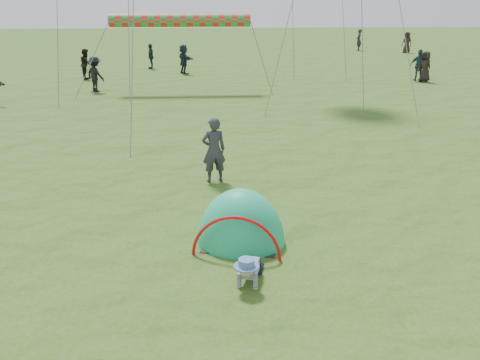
{
  "coord_description": "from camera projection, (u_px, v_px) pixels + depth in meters",
  "views": [
    {
      "loc": [
        -1.32,
        -8.24,
        4.69
      ],
      "look_at": [
        -0.67,
        2.26,
        1.0
      ],
      "focal_mm": 40.0,
      "sensor_mm": 36.0,
      "label": 1
    }
  ],
  "objects": [
    {
      "name": "popup_tent",
      "position": [
        241.0,
        243.0,
        10.61
      ],
      "size": [
        2.0,
        1.76,
        2.25
      ],
      "primitive_type": "ellipsoid",
      "rotation": [
        0.0,
        0.0,
        -0.21
      ],
      "color": "teal",
      "rests_on": "ground"
    },
    {
      "name": "rainbow_tube_kite",
      "position": [
        180.0,
        20.0,
        25.88
      ],
      "size": [
        6.81,
        0.64,
        0.64
      ],
      "primitive_type": "cylinder",
      "rotation": [
        0.0,
        1.57,
        0.0
      ],
      "color": "red"
    },
    {
      "name": "crowd_person_3",
      "position": [
        95.0,
        74.0,
        26.53
      ],
      "size": [
        1.26,
        1.21,
        1.72
      ],
      "primitive_type": "imported",
      "rotation": [
        0.0,
        0.0,
        2.44
      ],
      "color": "black",
      "rests_on": "ground"
    },
    {
      "name": "crowd_person_8",
      "position": [
        419.0,
        65.0,
        29.7
      ],
      "size": [
        1.07,
        0.55,
        1.74
      ],
      "primitive_type": "imported",
      "rotation": [
        0.0,
        0.0,
        3.02
      ],
      "color": "#293A49",
      "rests_on": "ground"
    },
    {
      "name": "crowd_person_0",
      "position": [
        359.0,
        40.0,
        45.5
      ],
      "size": [
        0.63,
        0.76,
        1.78
      ],
      "primitive_type": "imported",
      "rotation": [
        0.0,
        0.0,
        4.35
      ],
      "color": "black",
      "rests_on": "ground"
    },
    {
      "name": "crowd_person_1",
      "position": [
        86.0,
        64.0,
        30.41
      ],
      "size": [
        0.77,
        0.92,
        1.7
      ],
      "primitive_type": "imported",
      "rotation": [
        0.0,
        0.0,
        1.73
      ],
      "color": "black",
      "rests_on": "ground"
    },
    {
      "name": "crowd_person_10",
      "position": [
        407.0,
        42.0,
        43.81
      ],
      "size": [
        0.95,
        0.97,
        1.68
      ],
      "primitive_type": "imported",
      "rotation": [
        0.0,
        0.0,
        5.45
      ],
      "color": "black",
      "rests_on": "ground"
    },
    {
      "name": "ground",
      "position": [
        286.0,
        275.0,
        9.39
      ],
      "size": [
        140.0,
        140.0,
        0.0
      ],
      "primitive_type": "plane",
      "color": "#2A5A12"
    },
    {
      "name": "standing_adult",
      "position": [
        214.0,
        150.0,
        13.77
      ],
      "size": [
        0.7,
        0.54,
        1.72
      ],
      "primitive_type": "imported",
      "rotation": [
        0.0,
        0.0,
        3.37
      ],
      "color": "#2F2E37",
      "rests_on": "ground"
    },
    {
      "name": "crowd_person_11",
      "position": [
        184.0,
        59.0,
        32.43
      ],
      "size": [
        1.21,
        1.68,
        1.75
      ],
      "primitive_type": "imported",
      "rotation": [
        0.0,
        0.0,
        2.05
      ],
      "color": "#1D2837",
      "rests_on": "ground"
    },
    {
      "name": "crowd_person_4",
      "position": [
        425.0,
        67.0,
        29.49
      ],
      "size": [
        0.8,
        0.95,
        1.67
      ],
      "primitive_type": "imported",
      "rotation": [
        0.0,
        0.0,
        5.09
      ],
      "color": "black",
      "rests_on": "ground"
    },
    {
      "name": "crawling_toddler",
      "position": [
        249.0,
        268.0,
        9.02
      ],
      "size": [
        0.74,
        0.89,
        0.59
      ],
      "primitive_type": null,
      "rotation": [
        0.0,
        0.0,
        -0.29
      ],
      "color": "black",
      "rests_on": "ground"
    },
    {
      "name": "crowd_person_2",
      "position": [
        151.0,
        56.0,
        34.62
      ],
      "size": [
        0.42,
        0.94,
        1.59
      ],
      "primitive_type": "imported",
      "rotation": [
        0.0,
        0.0,
        4.75
      ],
      "color": "#1D2936",
      "rests_on": "ground"
    }
  ]
}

